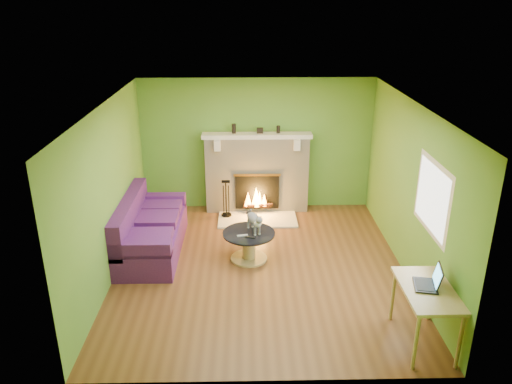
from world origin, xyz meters
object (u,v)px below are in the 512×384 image
coffee_table (249,244)px  desk (427,295)px  sofa (148,231)px  cat (254,221)px

coffee_table → desk: bearing=-45.2°
sofa → cat: 1.81m
coffee_table → cat: cat is taller
coffee_table → desk: (2.13, -2.14, 0.40)m
sofa → desk: sofa is taller
sofa → desk: size_ratio=1.99×
coffee_table → cat: size_ratio=1.45×
sofa → coffee_table: size_ratio=2.46×
desk → sofa: bearing=147.0°
sofa → coffee_table: 1.71m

